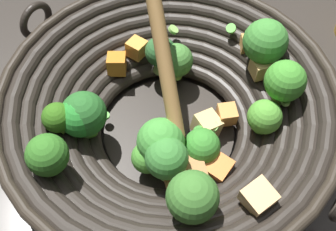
# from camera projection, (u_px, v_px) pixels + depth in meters

# --- Properties ---
(ground_plane) EXTENTS (4.00, 4.00, 0.00)m
(ground_plane) POSITION_uv_depth(u_px,v_px,m) (169.00, 134.00, 0.57)
(ground_plane) COLOR #332D28
(wok) EXTENTS (0.43, 0.41, 0.22)m
(wok) POSITION_uv_depth(u_px,v_px,m) (169.00, 111.00, 0.52)
(wok) COLOR black
(wok) RESTS_ON ground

